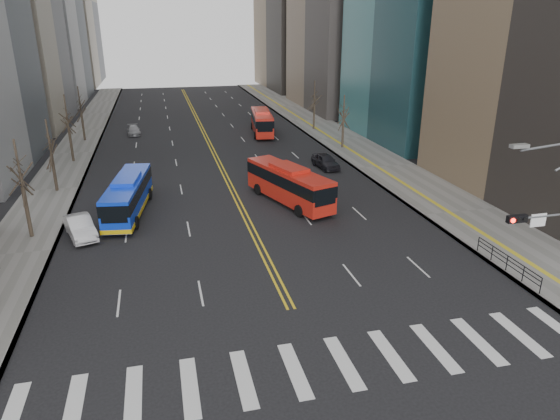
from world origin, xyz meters
name	(u,v)px	position (x,y,z in m)	size (l,w,h in m)	color
ground	(320,366)	(0.00, 0.00, 0.00)	(220.00, 220.00, 0.00)	black
sidewalk_right	(340,139)	(17.50, 45.00, 0.07)	(7.00, 130.00, 0.15)	slate
sidewalk_left	(74,153)	(-16.50, 45.00, 0.07)	(5.00, 130.00, 0.15)	slate
crosswalk	(320,366)	(0.00, 0.00, 0.01)	(26.70, 4.00, 0.01)	silver
centerline	(203,131)	(0.00, 55.00, 0.01)	(0.55, 100.00, 0.01)	gold
pedestrian_railing	(507,261)	(14.30, 6.00, 0.82)	(0.06, 6.06, 1.02)	black
street_trees	(150,126)	(-7.18, 34.55, 4.87)	(35.20, 47.20, 7.60)	#31251E
blue_bus	(128,195)	(-9.17, 22.52, 1.64)	(3.80, 10.87, 3.14)	#0E37DB
red_bus_near	(289,182)	(4.30, 21.98, 1.86)	(5.64, 10.68, 3.34)	red
red_bus_far	(262,121)	(7.97, 51.02, 1.87)	(3.74, 10.77, 3.36)	red
car_white	(80,227)	(-12.50, 18.38, 0.77)	(1.63, 4.67, 1.54)	silver
car_dark_mid	(326,161)	(11.01, 31.84, 0.77)	(1.83, 4.54, 1.55)	black
car_silver	(134,130)	(-9.75, 54.80, 0.61)	(1.71, 4.20, 1.22)	gray
car_dark_far	(262,110)	(11.61, 68.06, 0.59)	(1.95, 4.23, 1.17)	black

